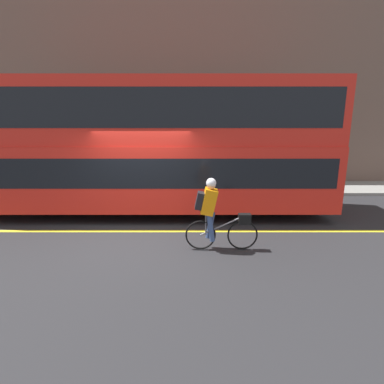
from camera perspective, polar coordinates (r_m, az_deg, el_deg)
name	(u,v)px	position (r m, az deg, el deg)	size (l,w,h in m)	color
ground_plane	(141,235)	(7.56, -9.76, -8.13)	(80.00, 80.00, 0.00)	#232326
road_center_line	(142,231)	(7.81, -9.42, -7.36)	(50.00, 0.14, 0.01)	yellow
sidewalk_curb	(162,188)	(12.41, -5.83, 0.80)	(60.00, 2.30, 0.11)	gray
building_facade	(162,90)	(13.47, -5.66, 18.80)	(60.00, 0.30, 8.05)	brown
bus	(151,142)	(8.95, -7.90, 9.40)	(10.40, 2.53, 3.86)	black
cyclist_on_bike	(215,212)	(6.40, 4.34, -3.77)	(1.58, 0.32, 1.59)	black
trash_bin	(208,176)	(12.15, 3.01, 3.01)	(0.57, 0.57, 0.90)	#262628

